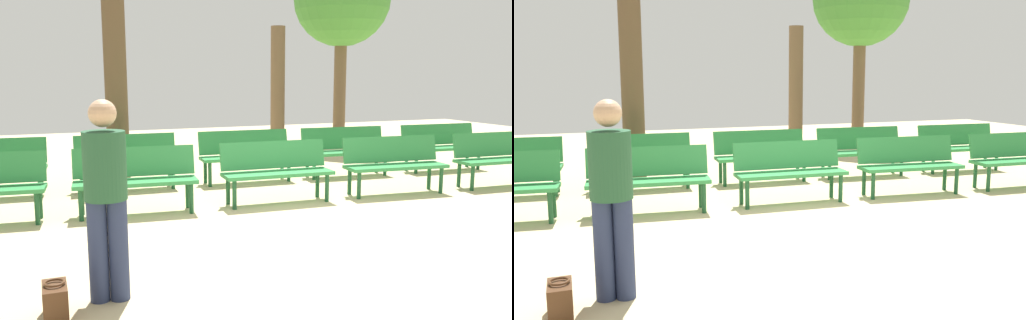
% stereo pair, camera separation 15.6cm
% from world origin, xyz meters
% --- Properties ---
extents(ground_plane, '(24.56, 24.56, 0.00)m').
position_xyz_m(ground_plane, '(0.00, 0.00, 0.00)').
color(ground_plane, '#CCB789').
extents(bench_r0_c1, '(1.64, 0.62, 0.87)m').
position_xyz_m(bench_r0_c1, '(-1.86, 1.67, 0.50)').
color(bench_r0_c1, '#2D8442').
rests_on(bench_r0_c1, ground_plane).
extents(bench_r0_c2, '(1.62, 0.54, 0.87)m').
position_xyz_m(bench_r0_c2, '(0.12, 1.56, 0.50)').
color(bench_r0_c2, '#2D8442').
rests_on(bench_r0_c2, ground_plane).
extents(bench_r0_c3, '(1.64, 0.63, 0.87)m').
position_xyz_m(bench_r0_c3, '(2.06, 1.45, 0.50)').
color(bench_r0_c3, '#2D8442').
rests_on(bench_r0_c3, ground_plane).
extents(bench_r0_c4, '(1.62, 0.56, 0.87)m').
position_xyz_m(bench_r0_c4, '(4.04, 1.32, 0.50)').
color(bench_r0_c4, '#2D8442').
rests_on(bench_r0_c4, ground_plane).
extents(bench_r1_c1, '(1.62, 0.56, 0.87)m').
position_xyz_m(bench_r1_c1, '(-1.76, 3.25, 0.50)').
color(bench_r1_c1, '#2D8442').
rests_on(bench_r1_c1, ground_plane).
extents(bench_r1_c2, '(1.62, 0.55, 0.87)m').
position_xyz_m(bench_r1_c2, '(0.24, 3.13, 0.50)').
color(bench_r1_c2, '#2D8442').
rests_on(bench_r1_c2, ground_plane).
extents(bench_r1_c3, '(1.63, 0.60, 0.87)m').
position_xyz_m(bench_r1_c3, '(2.11, 3.01, 0.50)').
color(bench_r1_c3, '#2D8442').
rests_on(bench_r1_c3, ground_plane).
extents(bench_r1_c4, '(1.62, 0.57, 0.87)m').
position_xyz_m(bench_r1_c4, '(4.15, 2.86, 0.50)').
color(bench_r1_c4, '#2D8442').
rests_on(bench_r1_c4, ground_plane).
extents(tree_1, '(0.35, 0.35, 2.96)m').
position_xyz_m(tree_1, '(2.35, 6.64, 1.48)').
color(tree_1, brown).
rests_on(tree_1, ground_plane).
extents(tree_3, '(0.38, 0.38, 3.39)m').
position_xyz_m(tree_3, '(-1.77, 4.17, 1.69)').
color(tree_3, brown).
rests_on(tree_3, ground_plane).
extents(visitor_with_backpack, '(0.39, 0.56, 1.65)m').
position_xyz_m(visitor_with_backpack, '(-2.50, -1.07, 0.94)').
color(visitor_with_backpack, navy).
rests_on(visitor_with_backpack, ground_plane).
extents(handbag, '(0.18, 0.32, 0.29)m').
position_xyz_m(handbag, '(-2.94, -1.29, 0.13)').
color(handbag, '#4C2D19').
rests_on(handbag, ground_plane).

